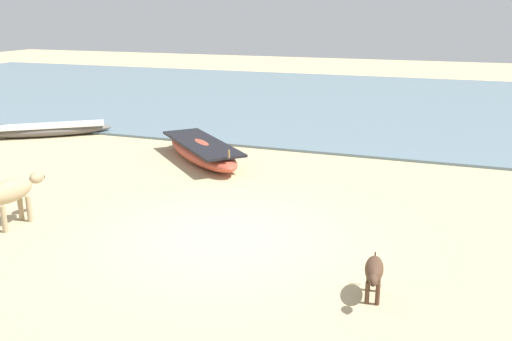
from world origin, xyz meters
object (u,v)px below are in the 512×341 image
object	(u,v)px
calf_near_dark	(374,271)
fishing_boat_0	(202,151)
fishing_boat_2	(49,130)
cow_adult_dun	(12,192)

from	to	relation	value
calf_near_dark	fishing_boat_0	bearing A→B (deg)	-143.31
fishing_boat_2	fishing_boat_0	bearing A→B (deg)	133.64
fishing_boat_2	calf_near_dark	size ratio (longest dim) A/B	3.96
fishing_boat_0	cow_adult_dun	bearing A→B (deg)	-60.69
fishing_boat_2	calf_near_dark	xyz separation A→B (m)	(12.01, -7.33, 0.23)
fishing_boat_2	cow_adult_dun	bearing A→B (deg)	89.30
fishing_boat_0	calf_near_dark	size ratio (longest dim) A/B	4.00
cow_adult_dun	fishing_boat_0	bearing A→B (deg)	-9.72
cow_adult_dun	calf_near_dark	distance (m)	7.21
fishing_boat_0	fishing_boat_2	xyz separation A→B (m)	(-6.29, 1.15, -0.09)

